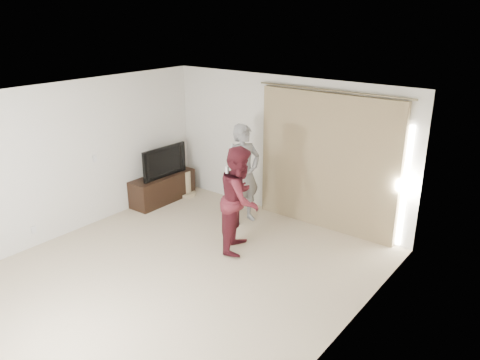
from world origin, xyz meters
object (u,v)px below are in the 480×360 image
object	(u,v)px
person_woman	(240,199)
tv_console	(163,188)
tv	(161,161)
person_man	(244,174)

from	to	relation	value
person_woman	tv_console	bearing A→B (deg)	165.54
tv_console	tv	size ratio (longest dim) A/B	1.32
person_man	person_woman	distance (m)	1.05
tv	person_woman	size ratio (longest dim) A/B	0.62
person_man	person_woman	xyz separation A→B (m)	(0.59, -0.87, -0.05)
tv_console	person_woman	bearing A→B (deg)	-14.46
tv_console	tv	distance (m)	0.58
tv_console	tv	bearing A→B (deg)	0.00
person_man	tv_console	bearing A→B (deg)	-173.06
tv	person_woman	xyz separation A→B (m)	(2.49, -0.64, 0.01)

